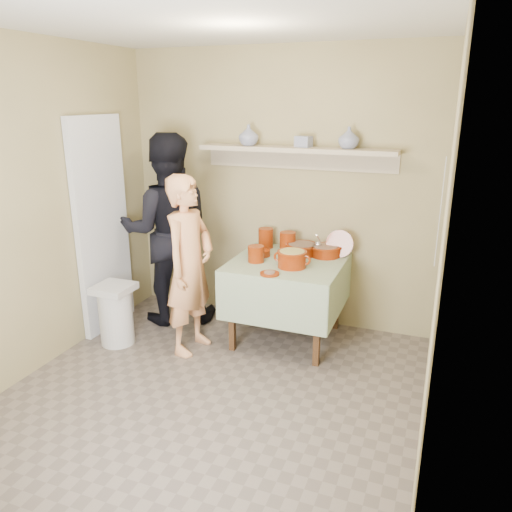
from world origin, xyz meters
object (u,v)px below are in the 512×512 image
at_px(person_helper, 168,230).
at_px(trash_bin, 116,314).
at_px(serving_table, 288,273).
at_px(person_cook, 189,266).
at_px(cazuela_rice, 292,258).

relative_size(person_helper, trash_bin, 3.29).
bearing_deg(serving_table, person_cook, -146.97).
bearing_deg(serving_table, cazuela_rice, -61.40).
bearing_deg(trash_bin, cazuela_rice, 17.56).
bearing_deg(person_cook, person_helper, 51.25).
distance_m(cazuela_rice, trash_bin, 1.67).
relative_size(cazuela_rice, trash_bin, 0.59).
relative_size(person_cook, serving_table, 1.60).
bearing_deg(person_helper, cazuela_rice, 142.74).
bearing_deg(cazuela_rice, serving_table, 118.60).
xyz_separation_m(person_helper, serving_table, (1.22, -0.02, -0.28)).
bearing_deg(person_cook, serving_table, -50.94).
height_order(person_cook, person_helper, person_helper).
xyz_separation_m(person_helper, cazuela_rice, (1.31, -0.17, -0.08)).
bearing_deg(serving_table, trash_bin, -156.02).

